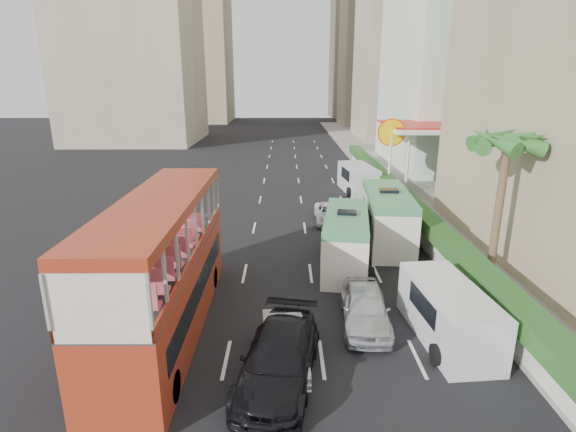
{
  "coord_description": "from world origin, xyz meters",
  "views": [
    {
      "loc": [
        -1.6,
        -14.97,
        8.93
      ],
      "look_at": [
        -1.5,
        4.0,
        3.2
      ],
      "focal_mm": 28.0,
      "sensor_mm": 36.0,
      "label": 1
    }
  ],
  "objects_px": {
    "double_decker_bus": "(164,266)",
    "van_asset": "(330,222)",
    "car_silver_lane_a": "(284,361)",
    "minibus_far": "(387,218)",
    "shell_station": "(422,156)",
    "panel_van_near": "(448,313)",
    "palm_tree": "(498,212)",
    "car_silver_lane_b": "(364,324)",
    "minibus_near": "(346,240)",
    "car_black": "(279,380)",
    "panel_van_far": "(358,179)"
  },
  "relations": [
    {
      "from": "car_silver_lane_b",
      "to": "palm_tree",
      "type": "relative_size",
      "value": 0.67
    },
    {
      "from": "car_silver_lane_a",
      "to": "palm_tree",
      "type": "bearing_deg",
      "value": 28.4
    },
    {
      "from": "panel_van_near",
      "to": "minibus_near",
      "type": "bearing_deg",
      "value": 107.95
    },
    {
      "from": "double_decker_bus",
      "to": "minibus_far",
      "type": "xyz_separation_m",
      "value": [
        10.12,
        9.2,
        -1.03
      ]
    },
    {
      "from": "car_silver_lane_b",
      "to": "panel_van_near",
      "type": "bearing_deg",
      "value": -14.69
    },
    {
      "from": "double_decker_bus",
      "to": "minibus_far",
      "type": "bearing_deg",
      "value": 42.26
    },
    {
      "from": "car_silver_lane_a",
      "to": "panel_van_far",
      "type": "xyz_separation_m",
      "value": [
        6.09,
        23.68,
        1.1
      ]
    },
    {
      "from": "minibus_far",
      "to": "car_silver_lane_a",
      "type": "bearing_deg",
      "value": -112.87
    },
    {
      "from": "minibus_far",
      "to": "palm_tree",
      "type": "distance_m",
      "value": 6.64
    },
    {
      "from": "palm_tree",
      "to": "double_decker_bus",
      "type": "bearing_deg",
      "value": -163.84
    },
    {
      "from": "minibus_far",
      "to": "panel_van_far",
      "type": "bearing_deg",
      "value": 92.85
    },
    {
      "from": "car_silver_lane_b",
      "to": "minibus_near",
      "type": "relative_size",
      "value": 0.7
    },
    {
      "from": "minibus_near",
      "to": "van_asset",
      "type": "bearing_deg",
      "value": 98.86
    },
    {
      "from": "panel_van_far",
      "to": "shell_station",
      "type": "bearing_deg",
      "value": 7.06
    },
    {
      "from": "car_silver_lane_b",
      "to": "palm_tree",
      "type": "height_order",
      "value": "palm_tree"
    },
    {
      "from": "van_asset",
      "to": "minibus_far",
      "type": "height_order",
      "value": "minibus_far"
    },
    {
      "from": "panel_van_near",
      "to": "car_silver_lane_a",
      "type": "bearing_deg",
      "value": -171.89
    },
    {
      "from": "panel_van_far",
      "to": "car_silver_lane_b",
      "type": "bearing_deg",
      "value": -105.07
    },
    {
      "from": "double_decker_bus",
      "to": "minibus_far",
      "type": "relative_size",
      "value": 1.62
    },
    {
      "from": "van_asset",
      "to": "shell_station",
      "type": "relative_size",
      "value": 0.53
    },
    {
      "from": "car_silver_lane_a",
      "to": "shell_station",
      "type": "distance_m",
      "value": 27.79
    },
    {
      "from": "panel_van_near",
      "to": "palm_tree",
      "type": "distance_m",
      "value": 6.4
    },
    {
      "from": "double_decker_bus",
      "to": "van_asset",
      "type": "bearing_deg",
      "value": 60.95
    },
    {
      "from": "minibus_far",
      "to": "panel_van_near",
      "type": "xyz_separation_m",
      "value": [
        0.06,
        -9.91,
        -0.52
      ]
    },
    {
      "from": "car_silver_lane_b",
      "to": "shell_station",
      "type": "xyz_separation_m",
      "value": [
        8.6,
        22.78,
        2.75
      ]
    },
    {
      "from": "minibus_near",
      "to": "double_decker_bus",
      "type": "bearing_deg",
      "value": -132.74
    },
    {
      "from": "double_decker_bus",
      "to": "shell_station",
      "type": "bearing_deg",
      "value": 55.18
    },
    {
      "from": "minibus_far",
      "to": "car_black",
      "type": "bearing_deg",
      "value": -111.55
    },
    {
      "from": "panel_van_near",
      "to": "shell_station",
      "type": "relative_size",
      "value": 0.62
    },
    {
      "from": "palm_tree",
      "to": "van_asset",
      "type": "bearing_deg",
      "value": 125.07
    },
    {
      "from": "minibus_near",
      "to": "panel_van_far",
      "type": "height_order",
      "value": "minibus_near"
    },
    {
      "from": "car_silver_lane_a",
      "to": "minibus_far",
      "type": "relative_size",
      "value": 0.57
    },
    {
      "from": "minibus_near",
      "to": "car_black",
      "type": "bearing_deg",
      "value": -101.0
    },
    {
      "from": "van_asset",
      "to": "shell_station",
      "type": "xyz_separation_m",
      "value": [
        8.66,
        9.79,
        2.75
      ]
    },
    {
      "from": "double_decker_bus",
      "to": "van_asset",
      "type": "distance_m",
      "value": 15.32
    },
    {
      "from": "panel_van_near",
      "to": "double_decker_bus",
      "type": "bearing_deg",
      "value": 170.95
    },
    {
      "from": "minibus_near",
      "to": "panel_van_near",
      "type": "distance_m",
      "value": 7.2
    },
    {
      "from": "minibus_near",
      "to": "palm_tree",
      "type": "bearing_deg",
      "value": -7.96
    },
    {
      "from": "minibus_near",
      "to": "palm_tree",
      "type": "distance_m",
      "value": 7.0
    },
    {
      "from": "car_silver_lane_a",
      "to": "minibus_far",
      "type": "distance_m",
      "value": 12.76
    },
    {
      "from": "panel_van_near",
      "to": "car_silver_lane_b",
      "type": "bearing_deg",
      "value": 156.39
    },
    {
      "from": "van_asset",
      "to": "palm_tree",
      "type": "bearing_deg",
      "value": -54.08
    },
    {
      "from": "car_silver_lane_b",
      "to": "minibus_near",
      "type": "xyz_separation_m",
      "value": [
        -0.02,
        5.68,
        1.36
      ]
    },
    {
      "from": "car_black",
      "to": "minibus_far",
      "type": "relative_size",
      "value": 0.78
    },
    {
      "from": "car_silver_lane_b",
      "to": "minibus_far",
      "type": "relative_size",
      "value": 0.63
    },
    {
      "from": "car_silver_lane_a",
      "to": "minibus_far",
      "type": "xyz_separation_m",
      "value": [
        5.78,
        11.28,
        1.5
      ]
    },
    {
      "from": "panel_van_near",
      "to": "shell_station",
      "type": "xyz_separation_m",
      "value": [
        5.82,
        23.71,
        1.76
      ]
    },
    {
      "from": "double_decker_bus",
      "to": "palm_tree",
      "type": "bearing_deg",
      "value": 16.16
    },
    {
      "from": "double_decker_bus",
      "to": "minibus_near",
      "type": "bearing_deg",
      "value": 38.7
    },
    {
      "from": "car_silver_lane_b",
      "to": "panel_van_near",
      "type": "height_order",
      "value": "panel_van_near"
    }
  ]
}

